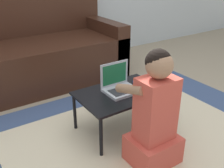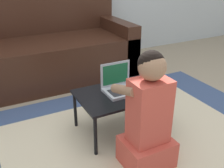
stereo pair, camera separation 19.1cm
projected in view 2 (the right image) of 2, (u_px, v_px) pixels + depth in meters
The scene contains 7 objects.
ground_plane at pixel (114, 138), 1.95m from camera, with size 16.00×16.00×0.00m, color gray.
area_rug at pixel (134, 143), 1.88m from camera, with size 2.45×1.85×0.01m.
couch at pixel (35, 52), 2.81m from camera, with size 2.03×0.87×0.94m.
laptop_desk at pixel (121, 96), 1.93m from camera, with size 0.64×0.43×0.32m.
laptop at pixel (120, 87), 1.92m from camera, with size 0.24×0.20×0.21m.
computer_mouse at pixel (140, 84), 2.00m from camera, with size 0.06×0.12×0.04m.
person_seated at pixel (148, 119), 1.56m from camera, with size 0.30×0.37×0.76m.
Camera 2 is at (-0.75, -1.42, 1.19)m, focal length 42.00 mm.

